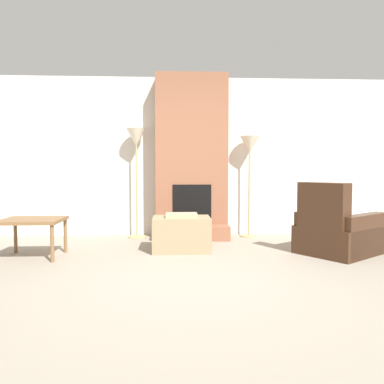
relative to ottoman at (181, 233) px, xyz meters
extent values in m
plane|color=gray|center=(0.18, -1.45, -0.23)|extent=(24.00, 24.00, 0.00)
cube|color=silver|center=(0.18, 1.31, 1.07)|extent=(7.38, 0.06, 2.60)
cube|color=#935B42|center=(0.18, 1.09, 1.07)|extent=(1.14, 0.38, 2.60)
cube|color=#935B42|center=(0.18, 0.75, -0.13)|extent=(1.14, 0.29, 0.22)
cube|color=black|center=(0.18, 0.90, 0.30)|extent=(0.60, 0.02, 0.63)
cube|color=#998460|center=(0.00, 0.00, -0.01)|extent=(0.76, 0.53, 0.45)
cube|color=tan|center=(0.00, 0.00, 0.24)|extent=(0.42, 0.29, 0.05)
cube|color=#422819|center=(2.06, -0.23, -0.05)|extent=(1.27, 1.22, 0.36)
cube|color=#422819|center=(1.74, -0.46, 0.23)|extent=(0.53, 0.63, 0.92)
cube|color=#422819|center=(2.24, -0.48, 0.03)|extent=(0.83, 0.65, 0.53)
cube|color=#422819|center=(1.88, 0.03, 0.03)|extent=(0.83, 0.65, 0.53)
cube|color=brown|center=(-1.84, -0.29, 0.22)|extent=(0.72, 0.61, 0.04)
cylinder|color=brown|center=(-1.52, -0.56, -0.02)|extent=(0.04, 0.04, 0.44)
cylinder|color=brown|center=(-2.16, -0.02, -0.02)|extent=(0.04, 0.04, 0.44)
cylinder|color=brown|center=(-1.52, -0.02, -0.02)|extent=(0.04, 0.04, 0.44)
cylinder|color=tan|center=(-0.69, 1.06, -0.23)|extent=(0.29, 0.29, 0.02)
cylinder|color=tan|center=(-0.69, 1.06, 0.50)|extent=(0.03, 0.03, 1.44)
cone|color=silver|center=(-0.69, 1.06, 1.36)|extent=(0.31, 0.31, 0.28)
cylinder|color=tan|center=(1.12, 1.06, -0.23)|extent=(0.29, 0.29, 0.02)
cylinder|color=tan|center=(1.12, 1.06, 0.45)|extent=(0.03, 0.03, 1.33)
cone|color=silver|center=(1.12, 1.06, 1.25)|extent=(0.31, 0.31, 0.28)
camera|label=1|loc=(-0.10, -4.95, 0.84)|focal=35.00mm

